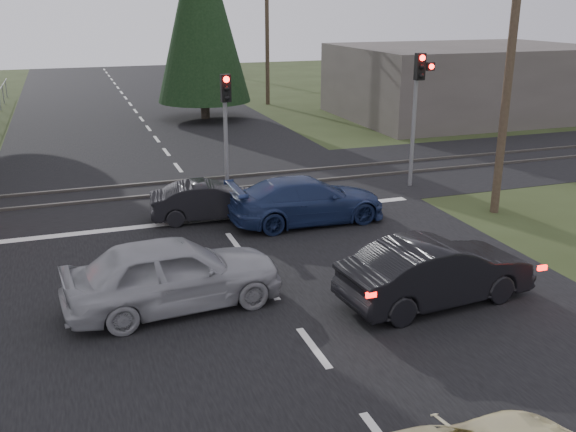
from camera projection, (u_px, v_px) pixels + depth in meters
name	position (u px, v px, depth m)	size (l,w,h in m)	color
ground	(314.00, 348.00, 12.35)	(120.00, 120.00, 0.00)	#293217
road	(204.00, 202.00, 21.31)	(14.00, 100.00, 0.01)	black
rail_corridor	(193.00, 187.00, 23.10)	(120.00, 8.00, 0.01)	black
stop_line	(217.00, 219.00, 19.69)	(13.00, 0.35, 0.00)	silver
rail_near	(197.00, 192.00, 22.37)	(120.00, 0.12, 0.10)	#59544C
rail_far	(188.00, 180.00, 23.80)	(120.00, 0.12, 0.10)	#59544C
traffic_signal_right	(419.00, 94.00, 22.14)	(0.68, 0.48, 4.70)	slate
traffic_signal_center	(226.00, 114.00, 21.34)	(0.32, 0.48, 4.10)	slate
utility_pole_near	(510.00, 60.00, 18.87)	(1.80, 0.26, 9.00)	#4C3D2D
utility_pole_mid	(267.00, 29.00, 40.38)	(1.80, 0.26, 9.00)	#4C3D2D
utility_pole_far	(191.00, 20.00, 62.78)	(1.80, 0.26, 9.00)	#4C3D2D
conifer_tree	(201.00, 9.00, 34.84)	(5.20, 5.20, 11.00)	#473D33
building_right	(466.00, 81.00, 37.03)	(14.00, 10.00, 4.00)	#59514C
dark_hatchback	(436.00, 272.00, 14.03)	(1.53, 4.40, 1.45)	black
silver_car	(173.00, 273.00, 13.77)	(1.88, 4.67, 1.59)	#93949A
blue_sedan	(307.00, 200.00, 19.22)	(1.92, 4.73, 1.37)	navy
dark_car_far	(209.00, 201.00, 19.50)	(1.23, 3.54, 1.17)	black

